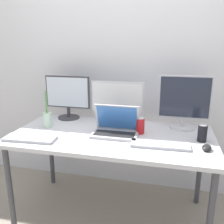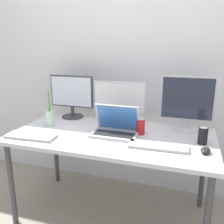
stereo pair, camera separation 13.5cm
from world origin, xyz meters
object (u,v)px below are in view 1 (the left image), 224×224
laptop_silver (116,128)px  bamboo_vase (47,119)px  keyboard_main (160,145)px  soda_can_near_keyboard (140,126)px  keyboard_aux (30,138)px  mouse_by_keyboard (207,148)px  monitor_right (184,102)px  monitor_left (68,96)px  soda_can_by_laptop (202,133)px  work_desk (112,141)px  monitor_center (117,101)px

laptop_silver → bamboo_vase: (-0.60, 0.04, 0.02)m
keyboard_main → soda_can_near_keyboard: (-0.17, 0.22, 0.05)m
soda_can_near_keyboard → bamboo_vase: bamboo_vase is taller
keyboard_main → keyboard_aux: (-0.95, -0.10, 0.00)m
keyboard_aux → soda_can_near_keyboard: bearing=19.4°
keyboard_main → mouse_by_keyboard: 0.31m
monitor_right → monitor_left: bearing=178.2°
monitor_right → soda_can_by_laptop: 0.34m
monitor_right → soda_can_by_laptop: bearing=-65.0°
laptop_silver → soda_can_by_laptop: size_ratio=2.79×
work_desk → laptop_silver: laptop_silver is taller
monitor_center → laptop_silver: (0.05, -0.29, -0.15)m
soda_can_by_laptop → monitor_center: bearing=158.3°
monitor_left → keyboard_aux: bearing=-96.4°
mouse_by_keyboard → laptop_silver: bearing=-177.6°
keyboard_aux → monitor_left: bearing=80.2°
keyboard_aux → mouse_by_keyboard: (1.25, 0.11, 0.01)m
keyboard_aux → monitor_center: bearing=41.8°
monitor_left → bamboo_vase: monitor_left is taller
keyboard_aux → mouse_by_keyboard: mouse_by_keyboard is taller
work_desk → soda_can_near_keyboard: size_ratio=12.44×
work_desk → monitor_center: (-0.02, 0.29, 0.26)m
keyboard_aux → soda_can_by_laptop: 1.26m
monitor_right → keyboard_main: 0.52m
monitor_left → soda_can_near_keyboard: bearing=-19.4°
mouse_by_keyboard → soda_can_near_keyboard: 0.52m
keyboard_main → soda_can_by_laptop: (0.29, 0.17, 0.05)m
work_desk → monitor_left: size_ratio=3.71×
monitor_right → monitor_center: bearing=179.9°
laptop_silver → mouse_by_keyboard: bearing=-12.7°
monitor_center → monitor_right: (0.57, -0.00, 0.02)m
keyboard_aux → bamboo_vase: size_ratio=1.24×
mouse_by_keyboard → soda_can_by_laptop: 0.17m
soda_can_by_laptop → laptop_silver: bearing=-179.1°
work_desk → monitor_left: 0.65m
work_desk → keyboard_aux: (-0.56, -0.26, 0.07)m
monitor_center → mouse_by_keyboard: bearing=-31.5°
monitor_left → monitor_right: size_ratio=0.96×
work_desk → keyboard_main: size_ratio=3.88×
monitor_left → laptop_silver: 0.64m
monitor_right → bamboo_vase: monitor_right is taller
monitor_right → soda_can_near_keyboard: 0.43m
keyboard_main → soda_can_near_keyboard: soda_can_near_keyboard is taller
monitor_center → keyboard_main: bearing=-47.6°
soda_can_near_keyboard → monitor_center: bearing=137.1°
laptop_silver → monitor_right: bearing=29.1°
monitor_right → laptop_silver: size_ratio=1.25×
monitor_center → monitor_right: size_ratio=1.05×
monitor_center → keyboard_main: (0.40, -0.44, -0.19)m
monitor_center → keyboard_aux: size_ratio=1.20×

